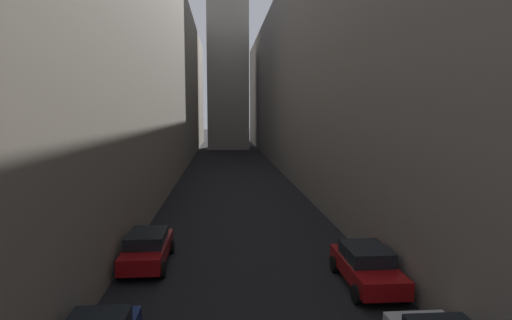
% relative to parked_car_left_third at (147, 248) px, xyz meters
% --- Properties ---
extents(ground_plane, '(264.00, 264.00, 0.00)m').
position_rel_parked_car_left_third_xyz_m(ground_plane, '(4.40, 28.02, -0.79)').
color(ground_plane, black).
extents(building_block_left, '(11.46, 108.00, 21.56)m').
position_rel_parked_car_left_third_xyz_m(building_block_left, '(-6.83, 30.02, 9.99)').
color(building_block_left, gray).
rests_on(building_block_left, ground).
extents(building_block_right, '(10.13, 108.00, 20.96)m').
position_rel_parked_car_left_third_xyz_m(building_block_right, '(14.96, 30.02, 9.69)').
color(building_block_right, slate).
rests_on(building_block_right, ground).
extents(parked_car_left_third, '(1.91, 4.51, 1.51)m').
position_rel_parked_car_left_third_xyz_m(parked_car_left_third, '(0.00, 0.00, 0.00)').
color(parked_car_left_third, maroon).
rests_on(parked_car_left_third, ground).
extents(parked_car_right_third, '(1.96, 4.45, 1.51)m').
position_rel_parked_car_left_third_xyz_m(parked_car_right_third, '(8.80, -2.91, 0.00)').
color(parked_car_right_third, maroon).
rests_on(parked_car_right_third, ground).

